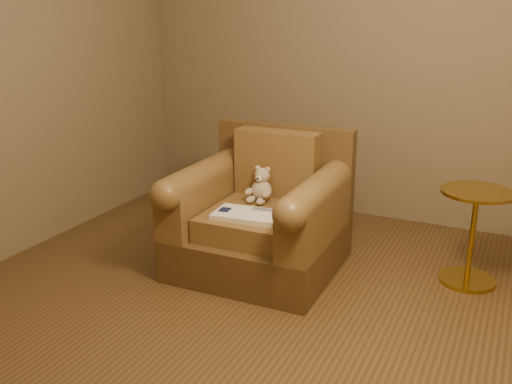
% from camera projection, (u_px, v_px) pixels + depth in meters
% --- Properties ---
extents(floor, '(4.00, 4.00, 0.00)m').
position_uv_depth(floor, '(265.00, 327.00, 3.13)').
color(floor, brown).
rests_on(floor, ground).
extents(armchair, '(1.01, 0.96, 0.90)m').
position_uv_depth(armchair, '(262.00, 217.00, 3.77)').
color(armchair, '#53391B').
rests_on(armchair, floor).
extents(teddy_bear, '(0.18, 0.20, 0.24)m').
position_uv_depth(teddy_bear, '(261.00, 188.00, 3.81)').
color(teddy_bear, tan).
rests_on(teddy_bear, armchair).
extents(guidebook, '(0.43, 0.28, 0.03)m').
position_uv_depth(guidebook, '(247.00, 215.00, 3.53)').
color(guidebook, beige).
rests_on(guidebook, armchair).
extents(side_table, '(0.44, 0.44, 0.61)m').
position_uv_depth(side_table, '(472.00, 234.00, 3.54)').
color(side_table, '#B99232').
rests_on(side_table, floor).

